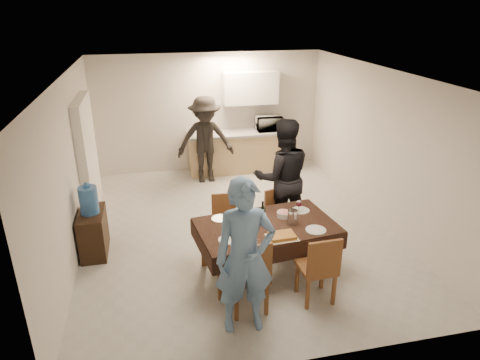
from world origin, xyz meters
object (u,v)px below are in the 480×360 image
object	(u,v)px
wine_bottle	(262,213)
savoury_tart	(282,236)
microwave	(269,123)
person_near	(245,258)
person_far	(282,178)
dining_table	(267,227)
water_pitcher	(292,217)
water_jug	(89,200)
person_kitchen	(205,140)
console	(93,233)

from	to	relation	value
wine_bottle	savoury_tart	distance (m)	0.48
microwave	person_near	bearing A→B (deg)	71.21
person_near	person_far	distance (m)	2.37
dining_table	water_pitcher	size ratio (longest dim) A/B	9.64
water_jug	savoury_tart	world-z (taller)	water_jug
wine_bottle	savoury_tart	size ratio (longest dim) A/B	0.85
water_jug	person_kitchen	bearing A→B (deg)	50.18
water_jug	microwave	bearing A→B (deg)	39.40
microwave	person_near	size ratio (longest dim) A/B	0.30
water_jug	microwave	distance (m)	4.64
savoury_tart	microwave	bearing A→B (deg)	76.34
microwave	person_kitchen	size ratio (longest dim) A/B	0.31
savoury_tart	person_far	distance (m)	1.51
water_jug	microwave	xyz separation A→B (m)	(3.59, 2.95, 0.18)
savoury_tart	person_far	bearing A→B (deg)	72.53
water_pitcher	person_kitchen	bearing A→B (deg)	101.17
dining_table	wine_bottle	size ratio (longest dim) A/B	5.98
person_kitchen	wine_bottle	bearing A→B (deg)	-85.00
water_jug	savoury_tart	bearing A→B (deg)	-28.77
water_jug	person_far	world-z (taller)	person_far
dining_table	person_near	distance (m)	1.21
dining_table	person_near	bearing A→B (deg)	-125.10
water_pitcher	savoury_tart	distance (m)	0.42
water_jug	savoury_tart	xyz separation A→B (m)	(2.53, -1.39, -0.13)
person_near	person_far	size ratio (longest dim) A/B	0.97
water_jug	microwave	world-z (taller)	microwave
console	wine_bottle	bearing A→B (deg)	-21.96
person_near	water_jug	bearing A→B (deg)	133.97
dining_table	microwave	world-z (taller)	microwave
person_kitchen	water_pitcher	bearing A→B (deg)	-78.83
water_pitcher	console	bearing A→B (deg)	159.13
wine_bottle	water_pitcher	xyz separation A→B (m)	(0.40, -0.10, -0.06)
console	savoury_tart	distance (m)	2.92
person_near	person_far	bearing A→B (deg)	63.91
water_pitcher	microwave	world-z (taller)	microwave
savoury_tart	person_far	xyz separation A→B (m)	(0.45, 1.43, 0.21)
wine_bottle	microwave	bearing A→B (deg)	72.88
savoury_tart	person_near	bearing A→B (deg)	-134.13
dining_table	person_near	world-z (taller)	person_near
water_pitcher	person_far	xyz separation A→B (m)	(0.20, 1.10, 0.13)
wine_bottle	microwave	size ratio (longest dim) A/B	0.59
savoury_tart	person_far	size ratio (longest dim) A/B	0.20
water_pitcher	wine_bottle	bearing A→B (deg)	165.96
dining_table	microwave	size ratio (longest dim) A/B	3.53
savoury_tart	person_kitchen	xyz separation A→B (m)	(-0.45, 3.89, 0.16)
person_far	person_kitchen	world-z (taller)	person_far
savoury_tart	microwave	xyz separation A→B (m)	(1.05, 4.34, 0.31)
dining_table	person_far	xyz separation A→B (m)	(0.55, 1.05, 0.27)
console	person_kitchen	distance (m)	3.30
water_jug	wine_bottle	world-z (taller)	water_jug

